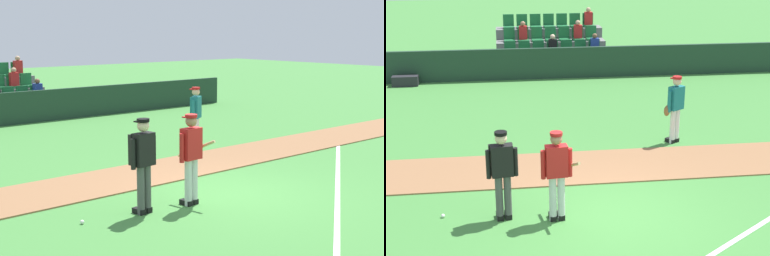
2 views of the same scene
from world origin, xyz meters
TOP-DOWN VIEW (x-y plane):
  - ground_plane at (0.00, 0.00)m, footprint 80.00×80.00m
  - infield_dirt_path at (0.00, 2.46)m, footprint 28.00×1.97m
  - dugout_fence at (0.00, 11.24)m, footprint 20.00×0.16m
  - stadium_bleachers at (0.02, 13.11)m, footprint 4.45×2.95m
  - batter_red_jersey at (-1.04, -0.01)m, footprint 0.71×0.76m
  - umpire_home_plate at (-2.04, 0.16)m, footprint 0.59×0.34m
  - runner_teal_jersey at (2.37, 3.82)m, footprint 0.63×0.44m
  - baseball at (-3.20, 0.36)m, footprint 0.07×0.07m
  - equipment_bag at (-5.43, 10.79)m, footprint 0.90×0.36m

SIDE VIEW (x-z plane):
  - ground_plane at x=0.00m, z-range 0.00..0.00m
  - infield_dirt_path at x=0.00m, z-range 0.00..0.03m
  - baseball at x=-3.20m, z-range 0.00..0.07m
  - equipment_bag at x=-5.43m, z-range 0.00..0.36m
  - dugout_fence at x=0.00m, z-range 0.00..1.16m
  - stadium_bleachers at x=0.02m, z-range -0.53..1.77m
  - runner_teal_jersey at x=2.37m, z-range 0.08..1.84m
  - batter_red_jersey at x=-1.04m, z-range 0.09..1.85m
  - umpire_home_plate at x=-2.04m, z-range 0.12..1.88m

